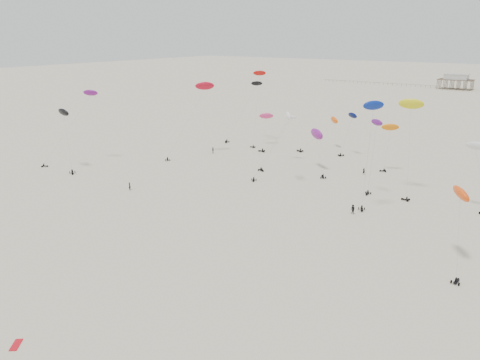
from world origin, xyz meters
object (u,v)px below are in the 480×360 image
Objects in this scene: pavilion_main at (456,83)px; rig_9 at (479,168)px; spectator_0 at (130,190)px; rig_0 at (246,105)px; rig_4 at (371,131)px.

pavilion_main is 1.50× the size of rig_9.
pavilion_main is 9.85× the size of spectator_0.
rig_0 is at bearing -97.63° from pavilion_main.
rig_4 is 23.64m from rig_9.
rig_0 is 9.96× the size of spectator_0.
spectator_0 is at bearing -94.18° from pavilion_main.
pavilion_main is 206.43m from rig_0.
pavilion_main is 0.99× the size of rig_0.
rig_0 is 61.71m from spectator_0.
rig_4 reaches higher than spectator_0.
rig_9 reaches higher than spectator_0.
rig_4 is 1.60× the size of rig_9.
spectator_0 is at bearing -1.86° from rig_4.
rig_0 is at bearing -67.10° from spectator_0.
rig_4 reaches higher than rig_9.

